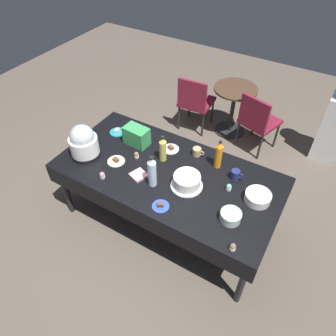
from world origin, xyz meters
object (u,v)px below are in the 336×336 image
slow_cooker (83,142)px  maroon_chair_right (258,120)px  glass_salad_bowl (231,216)px  soda_bottle_water (152,172)px  dessert_plate_white (171,149)px  cupcake_berry (233,247)px  coffee_mug_navy (236,175)px  dessert_plate_cobalt (161,206)px  soda_bottle_orange_juice (219,155)px  potluck_table (168,176)px  ceramic_snack_bowl (258,197)px  dessert_plate_teal (117,132)px  dessert_plate_cream (116,161)px  maroon_chair_left (195,100)px  coffee_mug_tan (197,152)px  frosted_layer_cake (187,181)px  round_cafe_table (234,102)px  soda_bottle_ginger_ale (163,149)px  cupcake_vanilla (136,155)px  soda_carton (137,136)px  cupcake_mint (229,187)px  cupcake_cocoa (102,175)px

slow_cooker → maroon_chair_right: bearing=56.9°
glass_salad_bowl → soda_bottle_water: 0.79m
maroon_chair_right → dessert_plate_white: bearing=-111.1°
cupcake_berry → coffee_mug_navy: (-0.28, 0.73, 0.02)m
dessert_plate_cobalt → soda_bottle_orange_juice: (0.21, 0.72, 0.14)m
coffee_mug_navy → potluck_table: bearing=-156.9°
ceramic_snack_bowl → dessert_plate_white: 1.04m
dessert_plate_teal → slow_cooker: bearing=-95.3°
dessert_plate_cream → maroon_chair_left: maroon_chair_left is taller
glass_salad_bowl → ceramic_snack_bowl: glass_salad_bowl is taller
glass_salad_bowl → soda_bottle_water: soda_bottle_water is taller
coffee_mug_tan → coffee_mug_navy: bearing=-13.6°
frosted_layer_cake → round_cafe_table: frosted_layer_cake is taller
glass_salad_bowl → soda_bottle_ginger_ale: soda_bottle_ginger_ale is taller
cupcake_berry → coffee_mug_tan: (-0.74, 0.85, 0.01)m
soda_bottle_ginger_ale → potluck_table: bearing=-43.1°
cupcake_vanilla → maroon_chair_left: size_ratio=0.08×
dessert_plate_teal → maroon_chair_right: 1.87m
soda_bottle_orange_juice → soda_bottle_ginger_ale: size_ratio=1.09×
soda_carton → dessert_plate_cobalt: bearing=-38.1°
cupcake_mint → soda_bottle_orange_juice: (-0.22, 0.23, 0.12)m
frosted_layer_cake → round_cafe_table: 2.01m
potluck_table → ceramic_snack_bowl: (0.87, 0.10, 0.10)m
glass_salad_bowl → cupcake_vanilla: (-1.13, 0.24, -0.01)m
coffee_mug_tan → maroon_chair_right: size_ratio=0.15×
cupcake_cocoa → coffee_mug_navy: coffee_mug_navy is taller
cupcake_vanilla → maroon_chair_right: 1.84m
maroon_chair_left → dessert_plate_teal: bearing=-100.5°
soda_bottle_water → soda_bottle_ginger_ale: soda_bottle_water is taller
soda_carton → glass_salad_bowl: bearing=-14.8°
ceramic_snack_bowl → soda_bottle_orange_juice: (-0.49, 0.22, 0.11)m
slow_cooker → maroon_chair_left: bearing=80.8°
potluck_table → dessert_plate_cobalt: dessert_plate_cobalt is taller
cupcake_vanilla → soda_carton: (-0.12, 0.19, 0.07)m
dessert_plate_cream → soda_bottle_orange_juice: bearing=27.1°
frosted_layer_cake → dessert_plate_teal: bearing=163.2°
dessert_plate_cobalt → coffee_mug_tan: size_ratio=1.22×
cupcake_cocoa → soda_bottle_orange_juice: soda_bottle_orange_juice is taller
soda_carton → cupcake_cocoa: bearing=-85.0°
cupcake_berry → dessert_plate_white: bearing=142.4°
frosted_layer_cake → cupcake_berry: (0.63, -0.41, -0.03)m
slow_cooker → cupcake_mint: bearing=11.9°
glass_salad_bowl → dessert_plate_white: 1.03m
dessert_plate_cream → coffee_mug_navy: (1.12, 0.40, 0.04)m
glass_salad_bowl → ceramic_snack_bowl: bearing=68.7°
glass_salad_bowl → dessert_plate_teal: bearing=163.2°
dessert_plate_white → soda_bottle_ginger_ale: (0.01, -0.17, 0.13)m
glass_salad_bowl → coffee_mug_navy: coffee_mug_navy is taller
soda_bottle_orange_juice → soda_bottle_water: bearing=-128.0°
glass_salad_bowl → cupcake_vanilla: bearing=168.1°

